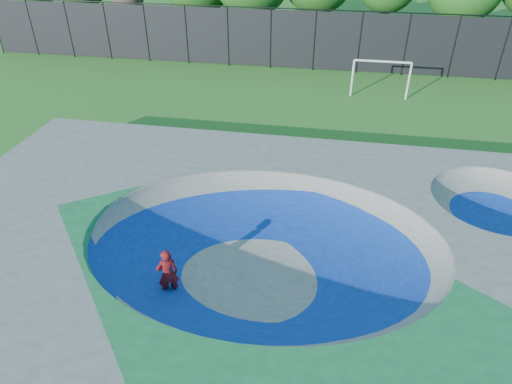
% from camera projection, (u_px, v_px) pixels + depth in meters
% --- Properties ---
extents(ground, '(120.00, 120.00, 0.00)m').
position_uv_depth(ground, '(263.00, 273.00, 14.49)').
color(ground, '#2A651C').
rests_on(ground, ground).
extents(skate_deck, '(22.00, 14.00, 1.50)m').
position_uv_depth(skate_deck, '(263.00, 255.00, 14.09)').
color(skate_deck, gray).
rests_on(skate_deck, ground).
extents(skater, '(0.75, 0.68, 1.71)m').
position_uv_depth(skater, '(168.00, 274.00, 13.24)').
color(skater, red).
rests_on(skater, ground).
extents(skateboard, '(0.80, 0.52, 0.05)m').
position_uv_depth(skateboard, '(171.00, 294.00, 13.69)').
color(skateboard, black).
rests_on(skateboard, ground).
extents(soccer_goal, '(3.37, 0.12, 2.22)m').
position_uv_depth(soccer_goal, '(381.00, 72.00, 26.65)').
color(soccer_goal, silver).
rests_on(soccer_goal, ground).
extents(fence, '(48.09, 0.09, 4.04)m').
position_uv_depth(fence, '(315.00, 39.00, 30.76)').
color(fence, black).
rests_on(fence, ground).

